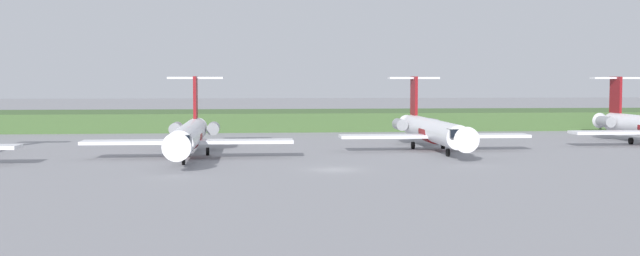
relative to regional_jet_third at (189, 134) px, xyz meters
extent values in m
plane|color=gray|center=(14.77, 16.48, -2.54)|extent=(500.00, 500.00, 0.00)
cube|color=#426033|center=(14.77, 48.96, -1.00)|extent=(320.00, 20.00, 3.08)
cylinder|color=white|center=(0.00, -0.59, -0.09)|extent=(2.70, 24.00, 2.70)
cone|color=white|center=(0.00, -14.09, -0.09)|extent=(2.70, 3.00, 2.70)
cone|color=white|center=(0.00, 13.41, -0.09)|extent=(2.30, 4.00, 2.29)
cube|color=black|center=(0.00, -12.19, 0.39)|extent=(2.02, 1.80, 0.90)
cylinder|color=maroon|center=(0.00, -0.59, -0.24)|extent=(2.76, 3.60, 2.76)
cube|color=white|center=(-5.91, -1.59, -0.69)|extent=(11.00, 3.20, 0.36)
cube|color=white|center=(5.90, -1.59, -0.69)|extent=(11.00, 3.20, 0.36)
cube|color=maroon|center=(0.00, 10.41, 3.86)|extent=(0.36, 3.20, 5.20)
cube|color=white|center=(0.00, 10.71, 6.26)|extent=(6.80, 1.80, 0.24)
cylinder|color=gray|center=(-2.25, 8.61, 0.11)|extent=(1.50, 3.40, 1.50)
cylinder|color=gray|center=(2.25, 8.61, 0.11)|extent=(1.50, 3.40, 1.50)
cylinder|color=gray|center=(0.00, -8.03, -1.54)|extent=(0.20, 0.20, 0.65)
cylinder|color=black|center=(0.00, -8.03, -2.09)|extent=(0.30, 0.90, 0.90)
cylinder|color=black|center=(-1.90, 1.81, -2.09)|extent=(0.35, 0.90, 0.90)
cylinder|color=black|center=(1.90, 1.81, -2.09)|extent=(0.35, 0.90, 0.90)
cylinder|color=white|center=(28.73, 5.47, -0.09)|extent=(2.70, 24.00, 2.70)
cone|color=white|center=(28.73, -8.03, -0.09)|extent=(2.70, 3.00, 2.70)
cone|color=white|center=(28.73, 19.47, -0.09)|extent=(2.30, 4.00, 2.29)
cube|color=black|center=(28.73, -6.13, 0.39)|extent=(2.02, 1.80, 0.90)
cylinder|color=maroon|center=(28.73, 5.47, -0.24)|extent=(2.76, 3.60, 2.76)
cube|color=white|center=(22.82, 4.47, -0.69)|extent=(11.00, 3.20, 0.36)
cube|color=white|center=(34.63, 4.47, -0.69)|extent=(11.00, 3.20, 0.36)
cube|color=maroon|center=(28.73, 16.47, 3.86)|extent=(0.36, 3.20, 5.20)
cube|color=white|center=(28.73, 16.77, 6.26)|extent=(6.80, 1.80, 0.24)
cylinder|color=gray|center=(26.48, 14.67, 0.11)|extent=(1.50, 3.40, 1.50)
cylinder|color=gray|center=(30.98, 14.67, 0.11)|extent=(1.50, 3.40, 1.50)
cylinder|color=gray|center=(28.73, -1.97, -1.54)|extent=(0.20, 0.20, 0.65)
cylinder|color=black|center=(28.73, -1.97, -2.09)|extent=(0.30, 0.90, 0.90)
cylinder|color=black|center=(26.83, 7.87, -2.09)|extent=(0.35, 0.90, 0.90)
cylinder|color=black|center=(30.63, 7.87, -2.09)|extent=(0.35, 0.90, 0.90)
cone|color=white|center=(58.99, 23.70, -0.09)|extent=(2.30, 4.00, 2.29)
cube|color=white|center=(53.08, 8.70, -0.69)|extent=(11.00, 3.20, 0.36)
cube|color=maroon|center=(58.99, 20.70, 3.86)|extent=(0.36, 3.20, 5.20)
cube|color=white|center=(58.99, 21.00, 6.26)|extent=(6.80, 1.80, 0.24)
cylinder|color=gray|center=(56.74, 18.90, 0.11)|extent=(1.50, 3.40, 1.50)
cylinder|color=gray|center=(61.24, 18.90, 0.11)|extent=(1.50, 3.40, 1.50)
cylinder|color=black|center=(57.09, 12.10, -2.09)|extent=(0.35, 0.90, 0.90)
camera|label=1|loc=(6.68, -87.86, 6.13)|focal=44.20mm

